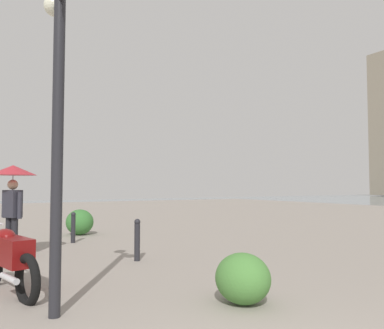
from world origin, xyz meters
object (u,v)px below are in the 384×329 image
(lamppost, at_px, (58,93))
(bollard_near, at_px, (137,239))
(motorcycle, at_px, (9,258))
(pedestrian, at_px, (13,185))
(bollard_mid, at_px, (73,227))

(lamppost, height_order, bollard_near, lamppost)
(motorcycle, distance_m, bollard_near, 2.90)
(motorcycle, height_order, pedestrian, pedestrian)
(motorcycle, relative_size, pedestrian, 1.05)
(bollard_near, relative_size, bollard_mid, 1.04)
(lamppost, distance_m, bollard_near, 4.23)
(motorcycle, distance_m, bollard_mid, 5.05)
(lamppost, bearing_deg, motorcycle, 13.97)
(bollard_near, distance_m, bollard_mid, 3.36)
(bollard_mid, bearing_deg, lamppost, 164.71)
(bollard_near, bearing_deg, pedestrian, 52.60)
(motorcycle, bearing_deg, bollard_mid, -23.88)
(bollard_mid, bearing_deg, bollard_near, -170.77)
(pedestrian, height_order, bollard_near, pedestrian)
(lamppost, bearing_deg, pedestrian, 0.51)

